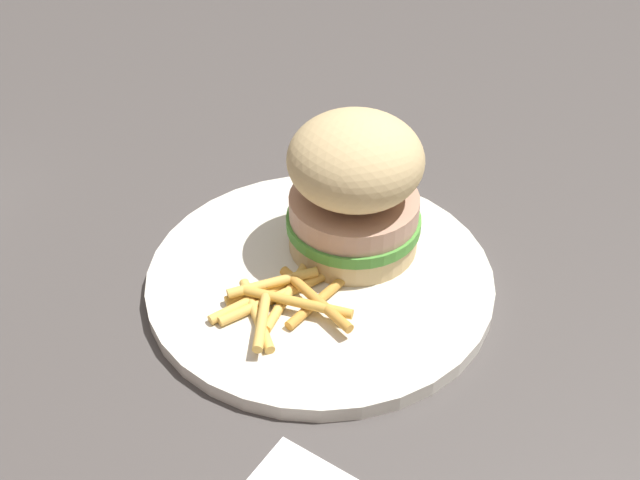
# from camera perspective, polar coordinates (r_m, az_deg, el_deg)

# --- Properties ---
(ground_plane) EXTENTS (1.60, 1.60, 0.00)m
(ground_plane) POSITION_cam_1_polar(r_m,az_deg,el_deg) (0.56, -1.57, -3.70)
(ground_plane) COLOR #47423F
(plate) EXTENTS (0.25, 0.25, 0.01)m
(plate) POSITION_cam_1_polar(r_m,az_deg,el_deg) (0.56, 0.00, -2.87)
(plate) COLOR silver
(plate) RESTS_ON ground_plane
(sandwich) EXTENTS (0.10, 0.10, 0.11)m
(sandwich) POSITION_cam_1_polar(r_m,az_deg,el_deg) (0.55, 2.62, 4.07)
(sandwich) COLOR tan
(sandwich) RESTS_ON plate
(fries_pile) EXTENTS (0.09, 0.10, 0.01)m
(fries_pile) POSITION_cam_1_polar(r_m,az_deg,el_deg) (0.53, -2.92, -4.52)
(fries_pile) COLOR #E5B251
(fries_pile) RESTS_ON plate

